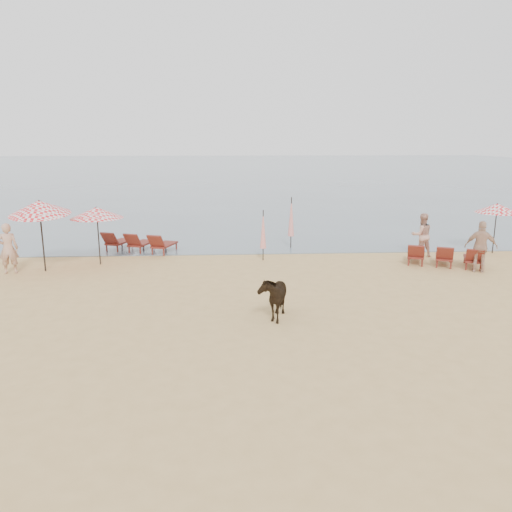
{
  "coord_description": "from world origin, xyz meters",
  "views": [
    {
      "loc": [
        -0.94,
        -10.8,
        4.79
      ],
      "look_at": [
        0.0,
        5.0,
        1.1
      ],
      "focal_mm": 35.0,
      "sensor_mm": 36.0,
      "label": 1
    }
  ],
  "objects_px": {
    "umbrella_closed_left": "(263,230)",
    "beachgoer_right_a": "(422,235)",
    "lounger_cluster_right": "(444,256)",
    "cow": "(273,296)",
    "umbrella_open_left_b": "(39,208)",
    "lounger_cluster_left": "(139,242)",
    "beachgoer_left": "(8,248)",
    "umbrella_open_left_a": "(97,213)",
    "umbrella_open_right": "(497,208)",
    "beachgoer_right_b": "(481,247)",
    "umbrella_closed_right": "(291,217)"
  },
  "relations": [
    {
      "from": "umbrella_closed_left",
      "to": "beachgoer_right_a",
      "type": "height_order",
      "value": "umbrella_closed_left"
    },
    {
      "from": "umbrella_closed_right",
      "to": "cow",
      "type": "relative_size",
      "value": 1.57
    },
    {
      "from": "cow",
      "to": "lounger_cluster_left",
      "type": "bearing_deg",
      "value": 133.31
    },
    {
      "from": "umbrella_closed_left",
      "to": "umbrella_open_right",
      "type": "bearing_deg",
      "value": 4.13
    },
    {
      "from": "lounger_cluster_right",
      "to": "umbrella_open_right",
      "type": "relative_size",
      "value": 1.43
    },
    {
      "from": "lounger_cluster_right",
      "to": "beachgoer_right_a",
      "type": "xyz_separation_m",
      "value": [
        -0.28,
        1.68,
        0.5
      ]
    },
    {
      "from": "umbrella_open_left_b",
      "to": "beachgoer_right_a",
      "type": "bearing_deg",
      "value": 0.35
    },
    {
      "from": "umbrella_closed_left",
      "to": "cow",
      "type": "bearing_deg",
      "value": -91.84
    },
    {
      "from": "cow",
      "to": "beachgoer_right_a",
      "type": "distance_m",
      "value": 9.84
    },
    {
      "from": "umbrella_closed_left",
      "to": "cow",
      "type": "xyz_separation_m",
      "value": [
        -0.22,
        -6.74,
        -0.64
      ]
    },
    {
      "from": "umbrella_open_left_b",
      "to": "beachgoer_right_a",
      "type": "height_order",
      "value": "umbrella_open_left_b"
    },
    {
      "from": "umbrella_open_left_a",
      "to": "beachgoer_left",
      "type": "relative_size",
      "value": 1.22
    },
    {
      "from": "umbrella_open_right",
      "to": "beachgoer_right_b",
      "type": "bearing_deg",
      "value": -114.14
    },
    {
      "from": "umbrella_open_left_b",
      "to": "beachgoer_right_b",
      "type": "relative_size",
      "value": 1.45
    },
    {
      "from": "umbrella_open_left_b",
      "to": "beachgoer_right_b",
      "type": "xyz_separation_m",
      "value": [
        16.15,
        -1.07,
        -1.44
      ]
    },
    {
      "from": "lounger_cluster_left",
      "to": "umbrella_closed_right",
      "type": "relative_size",
      "value": 1.41
    },
    {
      "from": "lounger_cluster_right",
      "to": "umbrella_open_right",
      "type": "xyz_separation_m",
      "value": [
        3.1,
        2.13,
        1.55
      ]
    },
    {
      "from": "umbrella_open_left_a",
      "to": "umbrella_open_right",
      "type": "relative_size",
      "value": 1.05
    },
    {
      "from": "umbrella_closed_left",
      "to": "umbrella_open_left_b",
      "type": "bearing_deg",
      "value": -171.35
    },
    {
      "from": "beachgoer_left",
      "to": "beachgoer_right_b",
      "type": "height_order",
      "value": "beachgoer_right_b"
    },
    {
      "from": "lounger_cluster_right",
      "to": "umbrella_open_left_a",
      "type": "relative_size",
      "value": 1.36
    },
    {
      "from": "lounger_cluster_left",
      "to": "beachgoer_left",
      "type": "relative_size",
      "value": 1.74
    },
    {
      "from": "umbrella_open_left_b",
      "to": "beachgoer_left",
      "type": "bearing_deg",
      "value": -173.16
    },
    {
      "from": "umbrella_open_left_b",
      "to": "beachgoer_left",
      "type": "distance_m",
      "value": 1.88
    },
    {
      "from": "umbrella_closed_right",
      "to": "umbrella_open_right",
      "type": "bearing_deg",
      "value": -9.81
    },
    {
      "from": "umbrella_open_left_a",
      "to": "cow",
      "type": "bearing_deg",
      "value": -26.16
    },
    {
      "from": "lounger_cluster_right",
      "to": "cow",
      "type": "xyz_separation_m",
      "value": [
        -7.17,
        -5.34,
        0.21
      ]
    },
    {
      "from": "lounger_cluster_right",
      "to": "umbrella_closed_left",
      "type": "bearing_deg",
      "value": -168.49
    },
    {
      "from": "umbrella_closed_right",
      "to": "beachgoer_right_a",
      "type": "xyz_separation_m",
      "value": [
        5.25,
        -1.94,
        -0.51
      ]
    },
    {
      "from": "lounger_cluster_left",
      "to": "beachgoer_right_a",
      "type": "bearing_deg",
      "value": 12.23
    },
    {
      "from": "umbrella_open_right",
      "to": "beachgoer_right_a",
      "type": "height_order",
      "value": "umbrella_open_right"
    },
    {
      "from": "umbrella_open_left_a",
      "to": "umbrella_open_right",
      "type": "xyz_separation_m",
      "value": [
        16.52,
        1.04,
        -0.09
      ]
    },
    {
      "from": "umbrella_open_left_a",
      "to": "cow",
      "type": "distance_m",
      "value": 9.08
    },
    {
      "from": "umbrella_open_right",
      "to": "beachgoer_left",
      "type": "bearing_deg",
      "value": -162.21
    },
    {
      "from": "beachgoer_left",
      "to": "beachgoer_right_b",
      "type": "bearing_deg",
      "value": 163.45
    },
    {
      "from": "umbrella_closed_right",
      "to": "umbrella_closed_left",
      "type": "bearing_deg",
      "value": -122.68
    },
    {
      "from": "umbrella_closed_left",
      "to": "cow",
      "type": "relative_size",
      "value": 1.39
    },
    {
      "from": "umbrella_open_left_b",
      "to": "lounger_cluster_left",
      "type": "bearing_deg",
      "value": 40.5
    },
    {
      "from": "lounger_cluster_left",
      "to": "umbrella_closed_left",
      "type": "bearing_deg",
      "value": 0.66
    },
    {
      "from": "lounger_cluster_right",
      "to": "umbrella_closed_right",
      "type": "relative_size",
      "value": 1.34
    },
    {
      "from": "umbrella_closed_left",
      "to": "beachgoer_left",
      "type": "height_order",
      "value": "umbrella_closed_left"
    },
    {
      "from": "lounger_cluster_left",
      "to": "umbrella_closed_left",
      "type": "distance_m",
      "value": 5.67
    },
    {
      "from": "umbrella_open_right",
      "to": "umbrella_closed_left",
      "type": "xyz_separation_m",
      "value": [
        -10.05,
        -0.72,
        -0.69
      ]
    },
    {
      "from": "umbrella_open_left_b",
      "to": "umbrella_closed_right",
      "type": "distance_m",
      "value": 10.34
    },
    {
      "from": "umbrella_closed_right",
      "to": "beachgoer_right_a",
      "type": "height_order",
      "value": "umbrella_closed_right"
    },
    {
      "from": "beachgoer_right_a",
      "to": "lounger_cluster_left",
      "type": "bearing_deg",
      "value": -9.94
    },
    {
      "from": "beachgoer_right_a",
      "to": "lounger_cluster_right",
      "type": "bearing_deg",
      "value": 96.9
    },
    {
      "from": "lounger_cluster_left",
      "to": "umbrella_open_left_a",
      "type": "height_order",
      "value": "umbrella_open_left_a"
    },
    {
      "from": "umbrella_closed_left",
      "to": "lounger_cluster_left",
      "type": "bearing_deg",
      "value": 161.1
    },
    {
      "from": "umbrella_open_right",
      "to": "beachgoer_right_b",
      "type": "xyz_separation_m",
      "value": [
        -2.17,
        -3.05,
        -1.0
      ]
    }
  ]
}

